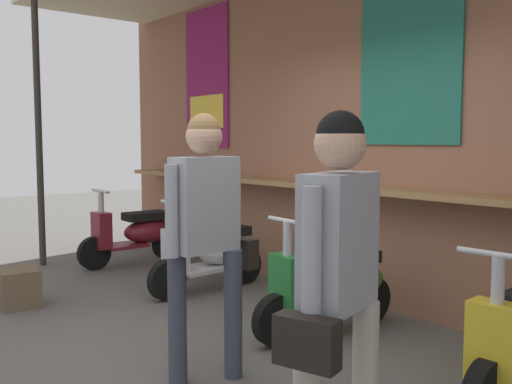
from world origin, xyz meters
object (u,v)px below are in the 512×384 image
object	(u,v)px
scooter_green	(334,285)
shopper_with_handbag	(207,218)
shopper_browsing	(337,263)
merchandise_crate	(19,287)
scooter_maroon	(138,233)
scooter_silver	(214,253)

from	to	relation	value
scooter_green	shopper_with_handbag	size ratio (longest dim) A/B	0.81
shopper_browsing	merchandise_crate	world-z (taller)	shopper_browsing
scooter_green	shopper_browsing	distance (m)	2.23
shopper_browsing	shopper_with_handbag	bearing A→B (deg)	153.30
scooter_maroon	shopper_with_handbag	bearing A→B (deg)	70.13
scooter_silver	scooter_green	distance (m)	1.68
shopper_with_handbag	shopper_browsing	bearing A→B (deg)	166.33
scooter_silver	shopper_browsing	xyz separation A→B (m)	(3.14, -1.56, 0.64)
shopper_browsing	merchandise_crate	distance (m)	3.93
scooter_maroon	merchandise_crate	world-z (taller)	scooter_maroon
scooter_silver	merchandise_crate	bearing A→B (deg)	-24.32
shopper_with_handbag	shopper_browsing	distance (m)	1.36
scooter_silver	merchandise_crate	world-z (taller)	scooter_silver
scooter_silver	shopper_with_handbag	world-z (taller)	shopper_with_handbag
scooter_silver	merchandise_crate	size ratio (longest dim) A/B	3.29
shopper_with_handbag	merchandise_crate	distance (m)	2.69
scooter_silver	scooter_green	size ratio (longest dim) A/B	1.00
scooter_silver	shopper_with_handbag	xyz separation A→B (m)	(1.80, -1.32, 0.67)
merchandise_crate	shopper_browsing	bearing A→B (deg)	2.89
scooter_maroon	merchandise_crate	distance (m)	2.02
shopper_browsing	merchandise_crate	bearing A→B (deg)	166.20
scooter_green	shopper_with_handbag	bearing A→B (deg)	9.60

